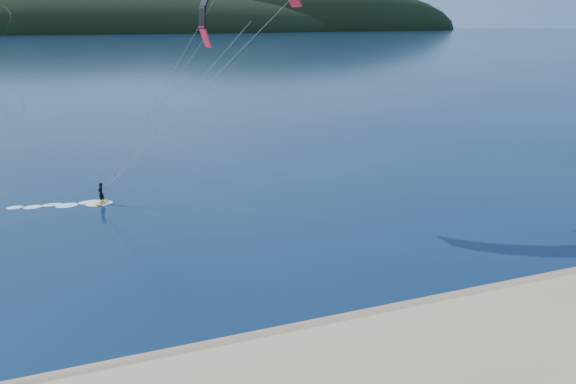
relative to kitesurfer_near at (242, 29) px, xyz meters
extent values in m
cube|color=#856A4D|center=(-2.92, -17.79, -12.71)|extent=(220.00, 2.50, 0.10)
ellipsoid|color=black|center=(-52.92, 697.71, -12.76)|extent=(840.00, 280.00, 110.00)
ellipsoid|color=black|center=(257.08, 737.71, -12.76)|extent=(600.00, 240.00, 140.00)
cube|color=gold|center=(-10.06, 4.77, -12.72)|extent=(1.03, 1.31, 0.07)
imported|color=black|center=(-10.06, 4.77, -11.90)|extent=(0.63, 0.69, 1.59)
cylinder|color=gray|center=(-4.58, 2.12, -5.53)|extent=(0.02, 0.02, 16.69)
camera|label=1|loc=(-10.47, -36.94, 0.55)|focal=33.83mm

